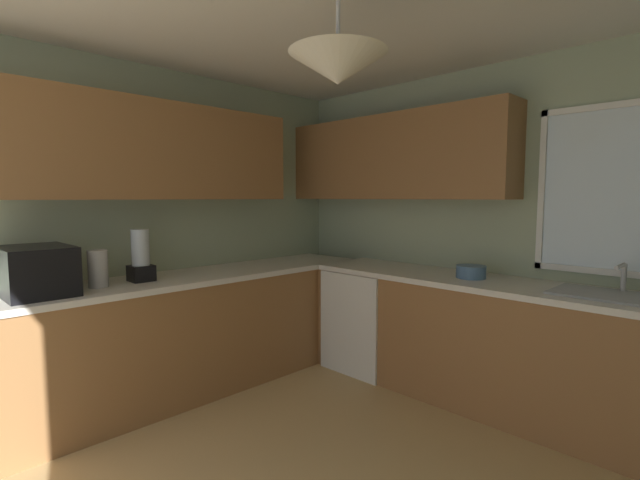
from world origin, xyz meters
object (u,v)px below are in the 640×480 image
(microwave, at_px, (36,271))
(blender_appliance, at_px, (141,258))
(sink_assembly, at_px, (616,295))
(dishwasher, at_px, (370,319))
(kettle, at_px, (98,269))
(bowl, at_px, (471,272))

(microwave, relative_size, blender_appliance, 1.33)
(microwave, bearing_deg, sink_assembly, 43.95)
(dishwasher, distance_m, microwave, 2.50)
(microwave, distance_m, kettle, 0.34)
(microwave, bearing_deg, kettle, 86.64)
(microwave, xyz_separation_m, sink_assembly, (2.45, 2.37, -0.14))
(bowl, bearing_deg, kettle, -127.27)
(dishwasher, relative_size, sink_assembly, 1.26)
(sink_assembly, bearing_deg, bowl, -179.63)
(kettle, xyz_separation_m, sink_assembly, (2.43, 2.03, -0.11))
(sink_assembly, height_order, bowl, sink_assembly)
(blender_appliance, bearing_deg, dishwasher, 68.79)
(dishwasher, relative_size, blender_appliance, 2.34)
(sink_assembly, bearing_deg, kettle, -140.23)
(dishwasher, distance_m, blender_appliance, 1.93)
(sink_assembly, relative_size, blender_appliance, 1.85)
(microwave, bearing_deg, dishwasher, 74.19)
(dishwasher, bearing_deg, kettle, -107.83)
(bowl, bearing_deg, blender_appliance, -131.98)
(dishwasher, distance_m, sink_assembly, 1.86)
(sink_assembly, xyz_separation_m, blender_appliance, (-2.45, -1.74, 0.15))
(dishwasher, xyz_separation_m, kettle, (-0.64, -1.99, 0.59))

